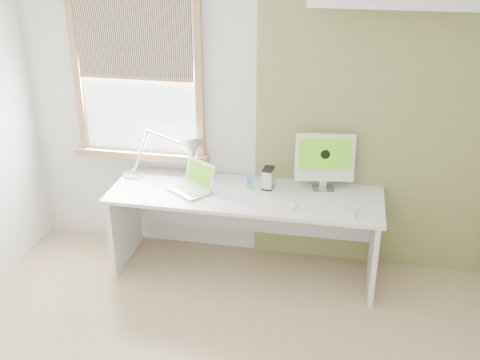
% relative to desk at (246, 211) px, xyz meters
% --- Properties ---
extents(room, '(4.04, 3.54, 2.64)m').
position_rel_desk_xyz_m(room, '(0.02, -1.44, 0.77)').
color(room, tan).
rests_on(room, ground).
extents(accent_wall, '(2.00, 0.02, 2.60)m').
position_rel_desk_xyz_m(accent_wall, '(1.02, 0.30, 0.77)').
color(accent_wall, '#979552').
rests_on(accent_wall, room).
extents(window, '(1.20, 0.14, 1.42)m').
position_rel_desk_xyz_m(window, '(-0.98, 0.27, 1.01)').
color(window, '#A47B4D').
rests_on(window, room).
extents(desk, '(2.20, 0.70, 0.73)m').
position_rel_desk_xyz_m(desk, '(0.00, 0.00, 0.00)').
color(desk, white).
rests_on(desk, room).
extents(desk_lamp, '(0.76, 0.32, 0.42)m').
position_rel_desk_xyz_m(desk_lamp, '(-0.59, 0.16, 0.41)').
color(desk_lamp, silver).
rests_on(desk_lamp, desk).
extents(laptop, '(0.42, 0.40, 0.23)m').
position_rel_desk_xyz_m(laptop, '(-0.42, -0.07, 0.25)').
color(laptop, silver).
rests_on(laptop, desk).
extents(phone_dock, '(0.08, 0.08, 0.12)m').
position_rel_desk_xyz_m(phone_dock, '(0.02, 0.04, 0.23)').
color(phone_dock, silver).
rests_on(phone_dock, desk).
extents(external_drive, '(0.09, 0.14, 0.17)m').
position_rel_desk_xyz_m(external_drive, '(0.17, 0.08, 0.28)').
color(external_drive, silver).
rests_on(external_drive, desk).
extents(imac, '(0.48, 0.18, 0.47)m').
position_rel_desk_xyz_m(imac, '(0.61, 0.16, 0.46)').
color(imac, silver).
rests_on(imac, desk).
extents(keyboard, '(0.47, 0.20, 0.02)m').
position_rel_desk_xyz_m(keyboard, '(0.66, -0.23, 0.20)').
color(keyboard, white).
rests_on(keyboard, desk).
extents(mouse, '(0.10, 0.12, 0.03)m').
position_rel_desk_xyz_m(mouse, '(0.41, -0.22, 0.21)').
color(mouse, white).
rests_on(mouse, desk).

